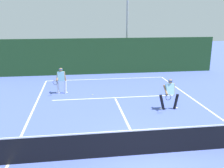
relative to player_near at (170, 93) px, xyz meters
The scene contains 11 objects.
ground_plane 5.02m from the player_near, 120.99° to the right, with size 80.00×80.00×0.00m, color #4C60B9.
court_line_baseline_far 7.64m from the player_near, 109.58° to the left, with size 9.21×0.10×0.01m, color white.
court_line_sideline_left 8.36m from the player_near, 149.35° to the right, with size 0.10×22.77×0.01m, color white.
court_line_service 3.58m from the player_near, 137.24° to the left, with size 7.50×0.10×0.01m, color white.
court_line_centre 2.89m from the player_near, 157.87° to the right, with size 0.10×6.40×0.01m, color white.
tennis_net 4.96m from the player_near, 120.99° to the right, with size 10.10×0.09×1.12m.
player_near is the anchor object (origin of this frame).
player_far 6.89m from the player_near, 147.19° to the left, with size 0.86×0.89×1.66m.
tennis_ball 4.98m from the player_near, 142.05° to the left, with size 0.07×0.07×0.07m, color #D1E033.
back_fence_windscreen 9.44m from the player_near, 105.67° to the left, with size 19.56×0.12×3.05m, color #1F4220.
light_pole 11.71m from the player_near, 90.53° to the left, with size 0.55×0.44×7.90m.
Camera 1 is at (-2.19, -7.78, 4.77)m, focal length 40.23 mm.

